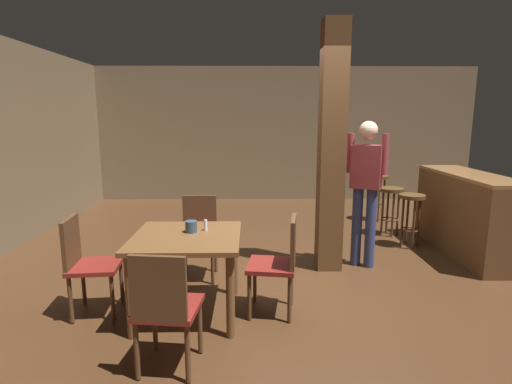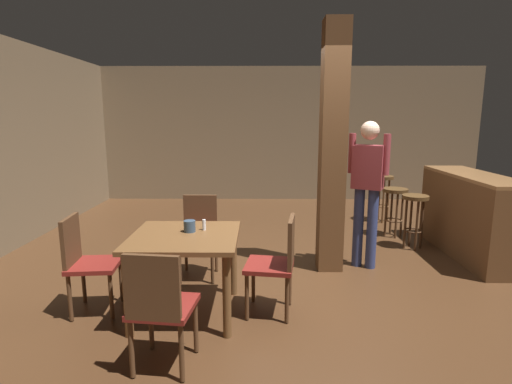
{
  "view_description": "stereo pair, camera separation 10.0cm",
  "coord_description": "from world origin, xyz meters",
  "px_view_note": "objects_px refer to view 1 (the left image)",
  "views": [
    {
      "loc": [
        -0.75,
        -4.1,
        1.76
      ],
      "look_at": [
        -0.69,
        0.07,
        0.98
      ],
      "focal_mm": 28.0,
      "sensor_mm": 36.0,
      "label": 1
    },
    {
      "loc": [
        -0.66,
        -4.1,
        1.76
      ],
      "look_at": [
        -0.69,
        0.07,
        0.98
      ],
      "focal_mm": 28.0,
      "sensor_mm": 36.0,
      "label": 2
    }
  ],
  "objects_px": {
    "bar_stool_far": "(377,186)",
    "bar_stool_mid": "(391,199)",
    "dining_table": "(187,249)",
    "napkin_cup": "(191,227)",
    "chair_south": "(165,305)",
    "chair_east": "(280,260)",
    "chair_west": "(86,260)",
    "standing_person": "(366,184)",
    "bar_stool_near": "(411,208)",
    "bar_counter": "(461,213)",
    "chair_north": "(199,232)",
    "salt_shaker": "(206,225)"
  },
  "relations": [
    {
      "from": "chair_south",
      "to": "napkin_cup",
      "type": "height_order",
      "value": "chair_south"
    },
    {
      "from": "standing_person",
      "to": "bar_counter",
      "type": "bearing_deg",
      "value": 17.54
    },
    {
      "from": "chair_south",
      "to": "bar_stool_far",
      "type": "xyz_separation_m",
      "value": [
        2.76,
        4.15,
        0.09
      ]
    },
    {
      "from": "chair_south",
      "to": "salt_shaker",
      "type": "bearing_deg",
      "value": 80.13
    },
    {
      "from": "standing_person",
      "to": "bar_stool_far",
      "type": "height_order",
      "value": "standing_person"
    },
    {
      "from": "chair_south",
      "to": "bar_counter",
      "type": "relative_size",
      "value": 0.48
    },
    {
      "from": "chair_east",
      "to": "standing_person",
      "type": "xyz_separation_m",
      "value": [
        1.08,
        1.16,
        0.5
      ]
    },
    {
      "from": "napkin_cup",
      "to": "bar_counter",
      "type": "xyz_separation_m",
      "value": [
        3.26,
        1.52,
        -0.26
      ]
    },
    {
      "from": "napkin_cup",
      "to": "bar_counter",
      "type": "relative_size",
      "value": 0.06
    },
    {
      "from": "chair_west",
      "to": "standing_person",
      "type": "distance_m",
      "value": 3.08
    },
    {
      "from": "chair_east",
      "to": "chair_west",
      "type": "xyz_separation_m",
      "value": [
        -1.73,
        0.01,
        0.0
      ]
    },
    {
      "from": "napkin_cup",
      "to": "bar_stool_near",
      "type": "distance_m",
      "value": 3.25
    },
    {
      "from": "chair_north",
      "to": "standing_person",
      "type": "bearing_deg",
      "value": 7.95
    },
    {
      "from": "chair_south",
      "to": "bar_stool_near",
      "type": "bearing_deg",
      "value": 44.37
    },
    {
      "from": "chair_south",
      "to": "salt_shaker",
      "type": "relative_size",
      "value": 8.98
    },
    {
      "from": "standing_person",
      "to": "bar_stool_near",
      "type": "xyz_separation_m",
      "value": [
        0.84,
        0.68,
        -0.45
      ]
    },
    {
      "from": "bar_counter",
      "to": "bar_stool_far",
      "type": "height_order",
      "value": "bar_counter"
    },
    {
      "from": "chair_east",
      "to": "bar_stool_far",
      "type": "distance_m",
      "value": 3.8
    },
    {
      "from": "chair_north",
      "to": "bar_counter",
      "type": "xyz_separation_m",
      "value": [
        3.3,
        0.71,
        0.03
      ]
    },
    {
      "from": "chair_west",
      "to": "napkin_cup",
      "type": "xyz_separation_m",
      "value": [
        0.93,
        0.07,
        0.29
      ]
    },
    {
      "from": "dining_table",
      "to": "standing_person",
      "type": "height_order",
      "value": "standing_person"
    },
    {
      "from": "napkin_cup",
      "to": "salt_shaker",
      "type": "relative_size",
      "value": 1.07
    },
    {
      "from": "chair_south",
      "to": "napkin_cup",
      "type": "bearing_deg",
      "value": 86.89
    },
    {
      "from": "chair_east",
      "to": "bar_counter",
      "type": "distance_m",
      "value": 2.94
    },
    {
      "from": "chair_north",
      "to": "bar_stool_mid",
      "type": "relative_size",
      "value": 1.23
    },
    {
      "from": "dining_table",
      "to": "bar_stool_mid",
      "type": "height_order",
      "value": "dining_table"
    },
    {
      "from": "chair_north",
      "to": "chair_south",
      "type": "bearing_deg",
      "value": -90.3
    },
    {
      "from": "chair_west",
      "to": "chair_south",
      "type": "bearing_deg",
      "value": -44.7
    },
    {
      "from": "chair_east",
      "to": "salt_shaker",
      "type": "distance_m",
      "value": 0.74
    },
    {
      "from": "bar_stool_far",
      "to": "bar_counter",
      "type": "bearing_deg",
      "value": -71.84
    },
    {
      "from": "chair_west",
      "to": "bar_stool_near",
      "type": "bearing_deg",
      "value": 26.71
    },
    {
      "from": "bar_stool_far",
      "to": "bar_stool_mid",
      "type": "bearing_deg",
      "value": -94.55
    },
    {
      "from": "chair_west",
      "to": "bar_stool_mid",
      "type": "relative_size",
      "value": 1.23
    },
    {
      "from": "chair_south",
      "to": "napkin_cup",
      "type": "xyz_separation_m",
      "value": [
        0.05,
        0.94,
        0.29
      ]
    },
    {
      "from": "bar_stool_near",
      "to": "bar_stool_far",
      "type": "relative_size",
      "value": 0.93
    },
    {
      "from": "salt_shaker",
      "to": "standing_person",
      "type": "bearing_deg",
      "value": 30.24
    },
    {
      "from": "dining_table",
      "to": "napkin_cup",
      "type": "xyz_separation_m",
      "value": [
        0.03,
        0.09,
        0.18
      ]
    },
    {
      "from": "chair_east",
      "to": "salt_shaker",
      "type": "height_order",
      "value": "chair_east"
    },
    {
      "from": "chair_west",
      "to": "napkin_cup",
      "type": "distance_m",
      "value": 0.98
    },
    {
      "from": "chair_north",
      "to": "dining_table",
      "type": "bearing_deg",
      "value": -89.2
    },
    {
      "from": "chair_west",
      "to": "chair_north",
      "type": "distance_m",
      "value": 1.25
    },
    {
      "from": "bar_stool_far",
      "to": "chair_south",
      "type": "bearing_deg",
      "value": -123.66
    },
    {
      "from": "chair_south",
      "to": "bar_stool_mid",
      "type": "relative_size",
      "value": 1.23
    },
    {
      "from": "dining_table",
      "to": "chair_north",
      "type": "relative_size",
      "value": 1.06
    },
    {
      "from": "chair_north",
      "to": "bar_stool_far",
      "type": "bearing_deg",
      "value": 40.98
    },
    {
      "from": "chair_west",
      "to": "chair_north",
      "type": "relative_size",
      "value": 1.0
    },
    {
      "from": "dining_table",
      "to": "chair_west",
      "type": "height_order",
      "value": "chair_west"
    },
    {
      "from": "chair_west",
      "to": "standing_person",
      "type": "relative_size",
      "value": 0.52
    },
    {
      "from": "chair_east",
      "to": "bar_stool_far",
      "type": "bearing_deg",
      "value": 59.79
    },
    {
      "from": "dining_table",
      "to": "chair_south",
      "type": "distance_m",
      "value": 0.86
    }
  ]
}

